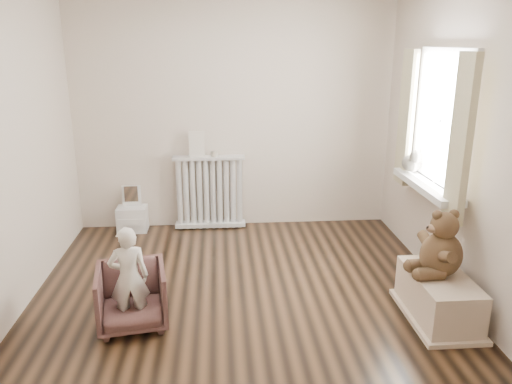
{
  "coord_description": "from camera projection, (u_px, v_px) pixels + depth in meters",
  "views": [
    {
      "loc": [
        -0.18,
        -3.86,
        2.11
      ],
      "look_at": [
        0.15,
        0.45,
        0.8
      ],
      "focal_mm": 35.0,
      "sensor_mm": 36.0,
      "label": 1
    }
  ],
  "objects": [
    {
      "name": "tin_a",
      "position": [
        214.0,
        154.0,
        5.64
      ],
      "size": [
        0.09,
        0.09,
        0.05
      ],
      "primitive_type": "cylinder",
      "color": "#A59E8C",
      "rests_on": "radiator"
    },
    {
      "name": "window_sill",
      "position": [
        426.0,
        186.0,
        4.46
      ],
      "size": [
        0.22,
        1.1,
        0.06
      ],
      "primitive_type": "cube",
      "color": "silver",
      "rests_on": "right_wall"
    },
    {
      "name": "plush_cat",
      "position": [
        412.0,
        162.0,
        4.77
      ],
      "size": [
        0.19,
        0.3,
        0.24
      ],
      "primitive_type": null,
      "rotation": [
        0.0,
        0.0,
        -0.06
      ],
      "color": "#68645A",
      "rests_on": "window_sill"
    },
    {
      "name": "curtain_left",
      "position": [
        461.0,
        141.0,
        3.77
      ],
      "size": [
        0.06,
        0.26,
        1.3
      ],
      "primitive_type": "cube",
      "color": "beige",
      "rests_on": "right_wall"
    },
    {
      "name": "curtain_right",
      "position": [
        406.0,
        118.0,
        4.85
      ],
      "size": [
        0.06,
        0.26,
        1.3
      ],
      "primitive_type": "cube",
      "color": "beige",
      "rests_on": "right_wall"
    },
    {
      "name": "back_wall",
      "position": [
        234.0,
        116.0,
        5.65
      ],
      "size": [
        3.6,
        0.02,
        2.6
      ],
      "primitive_type": "cube",
      "color": "beige",
      "rests_on": "ground"
    },
    {
      "name": "child",
      "position": [
        129.0,
        278.0,
        3.71
      ],
      "size": [
        0.32,
        0.24,
        0.81
      ],
      "primitive_type": "imported",
      "rotation": [
        0.0,
        0.0,
        3.31
      ],
      "color": "beige",
      "rests_on": "armchair"
    },
    {
      "name": "front_wall",
      "position": [
        261.0,
        232.0,
        2.21
      ],
      "size": [
        3.6,
        0.02,
        2.6
      ],
      "primitive_type": "cube",
      "color": "beige",
      "rests_on": "ground"
    },
    {
      "name": "teddy_bear",
      "position": [
        443.0,
        238.0,
        3.8
      ],
      "size": [
        0.45,
        0.36,
        0.52
      ],
      "primitive_type": null,
      "rotation": [
        0.0,
        0.0,
        0.07
      ],
      "color": "#3E2A18",
      "rests_on": "toy_bench"
    },
    {
      "name": "toy_bench",
      "position": [
        439.0,
        295.0,
        3.92
      ],
      "size": [
        0.41,
        0.78,
        0.37
      ],
      "primitive_type": "cube",
      "color": "beige",
      "rests_on": "floor"
    },
    {
      "name": "right_wall",
      "position": [
        462.0,
        145.0,
        4.06
      ],
      "size": [
        0.02,
        3.6,
        2.6
      ],
      "primitive_type": "cube",
      "color": "beige",
      "rests_on": "ground"
    },
    {
      "name": "armchair",
      "position": [
        132.0,
        297.0,
        3.81
      ],
      "size": [
        0.59,
        0.6,
        0.48
      ],
      "primitive_type": "imported",
      "rotation": [
        0.0,
        0.0,
        0.16
      ],
      "color": "brown",
      "rests_on": "floor"
    },
    {
      "name": "radiator",
      "position": [
        210.0,
        196.0,
        5.78
      ],
      "size": [
        0.82,
        0.15,
        0.86
      ],
      "primitive_type": "cube",
      "color": "silver",
      "rests_on": "floor"
    },
    {
      "name": "left_wall",
      "position": [
        6.0,
        152.0,
        3.8
      ],
      "size": [
        0.02,
        3.6,
        2.6
      ],
      "primitive_type": "cube",
      "color": "beige",
      "rests_on": "ground"
    },
    {
      "name": "floor",
      "position": [
        243.0,
        296.0,
        4.31
      ],
      "size": [
        3.6,
        3.6,
        0.01
      ],
      "primitive_type": "cube",
      "color": "black",
      "rests_on": "ground"
    },
    {
      "name": "paper_doll",
      "position": [
        197.0,
        144.0,
        5.59
      ],
      "size": [
        0.17,
        0.02,
        0.29
      ],
      "primitive_type": "cube",
      "color": "beige",
      "rests_on": "radiator"
    },
    {
      "name": "toy_vanity",
      "position": [
        132.0,
        208.0,
        5.71
      ],
      "size": [
        0.34,
        0.24,
        0.53
      ],
      "primitive_type": "cube",
      "color": "silver",
      "rests_on": "floor"
    },
    {
      "name": "window",
      "position": [
        443.0,
        121.0,
        4.3
      ],
      "size": [
        0.03,
        0.9,
        1.1
      ],
      "primitive_type": "cube",
      "color": "white",
      "rests_on": "right_wall"
    }
  ]
}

